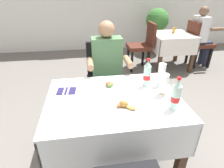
{
  "coord_description": "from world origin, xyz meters",
  "views": [
    {
      "loc": [
        -0.27,
        -1.24,
        1.59
      ],
      "look_at": [
        -0.05,
        0.19,
        0.81
      ],
      "focal_mm": 29.16,
      "sensor_mm": 36.0,
      "label": 1
    }
  ],
  "objects_px": {
    "chair_far_diner_seat": "(104,76)",
    "beer_glass_left": "(161,74)",
    "plate_far_diner": "(111,84)",
    "cola_bottle_secondary": "(176,95)",
    "background_chair_right": "(198,41)",
    "napkin_cutlery_set": "(67,91)",
    "background_chair_left": "(143,44)",
    "main_dining_table": "(114,113)",
    "cola_bottle_primary": "(147,74)",
    "potted_plant_corner": "(157,25)",
    "plate_near_camera": "(124,106)",
    "seated_diner_far": "(108,68)",
    "beer_glass_middle": "(164,84)",
    "background_dining_table": "(171,43)",
    "background_patron": "(201,34)",
    "background_table_tumbler": "(174,30)"
  },
  "relations": [
    {
      "from": "background_table_tumbler",
      "to": "main_dining_table",
      "type": "bearing_deg",
      "value": -125.41
    },
    {
      "from": "background_chair_right",
      "to": "plate_far_diner",
      "type": "bearing_deg",
      "value": -137.15
    },
    {
      "from": "main_dining_table",
      "to": "beer_glass_middle",
      "type": "distance_m",
      "value": 0.52
    },
    {
      "from": "seated_diner_far",
      "to": "background_chair_right",
      "type": "bearing_deg",
      "value": 35.31
    },
    {
      "from": "cola_bottle_primary",
      "to": "potted_plant_corner",
      "type": "distance_m",
      "value": 3.37
    },
    {
      "from": "plate_near_camera",
      "to": "beer_glass_left",
      "type": "bearing_deg",
      "value": 37.3
    },
    {
      "from": "plate_far_diner",
      "to": "background_table_tumbler",
      "type": "height_order",
      "value": "background_table_tumbler"
    },
    {
      "from": "plate_far_diner",
      "to": "beer_glass_middle",
      "type": "xyz_separation_m",
      "value": [
        0.44,
        -0.23,
        0.09
      ]
    },
    {
      "from": "plate_near_camera",
      "to": "napkin_cutlery_set",
      "type": "distance_m",
      "value": 0.58
    },
    {
      "from": "background_chair_left",
      "to": "background_patron",
      "type": "bearing_deg",
      "value": 0.0
    },
    {
      "from": "background_chair_right",
      "to": "cola_bottle_primary",
      "type": "bearing_deg",
      "value": -131.62
    },
    {
      "from": "cola_bottle_secondary",
      "to": "background_table_tumbler",
      "type": "distance_m",
      "value": 2.8
    },
    {
      "from": "seated_diner_far",
      "to": "cola_bottle_primary",
      "type": "distance_m",
      "value": 0.65
    },
    {
      "from": "beer_glass_left",
      "to": "cola_bottle_primary",
      "type": "bearing_deg",
      "value": 176.66
    },
    {
      "from": "beer_glass_middle",
      "to": "seated_diner_far",
      "type": "bearing_deg",
      "value": 118.58
    },
    {
      "from": "chair_far_diner_seat",
      "to": "background_chair_right",
      "type": "xyz_separation_m",
      "value": [
        2.2,
        1.42,
        0.0
      ]
    },
    {
      "from": "background_chair_right",
      "to": "potted_plant_corner",
      "type": "distance_m",
      "value": 1.18
    },
    {
      "from": "main_dining_table",
      "to": "seated_diner_far",
      "type": "height_order",
      "value": "seated_diner_far"
    },
    {
      "from": "background_dining_table",
      "to": "background_chair_right",
      "type": "bearing_deg",
      "value": -0.0
    },
    {
      "from": "cola_bottle_secondary",
      "to": "background_patron",
      "type": "distance_m",
      "value": 3.07
    },
    {
      "from": "background_chair_right",
      "to": "main_dining_table",
      "type": "bearing_deg",
      "value": -134.33
    },
    {
      "from": "background_dining_table",
      "to": "plate_far_diner",
      "type": "bearing_deg",
      "value": -127.85
    },
    {
      "from": "plate_far_diner",
      "to": "napkin_cutlery_set",
      "type": "distance_m",
      "value": 0.42
    },
    {
      "from": "cola_bottle_secondary",
      "to": "napkin_cutlery_set",
      "type": "relative_size",
      "value": 1.44
    },
    {
      "from": "main_dining_table",
      "to": "beer_glass_middle",
      "type": "bearing_deg",
      "value": -2.43
    },
    {
      "from": "background_dining_table",
      "to": "potted_plant_corner",
      "type": "relative_size",
      "value": 0.71
    },
    {
      "from": "background_dining_table",
      "to": "background_patron",
      "type": "relative_size",
      "value": 0.64
    },
    {
      "from": "main_dining_table",
      "to": "plate_near_camera",
      "type": "bearing_deg",
      "value": -72.0
    },
    {
      "from": "beer_glass_left",
      "to": "background_chair_right",
      "type": "distance_m",
      "value": 2.72
    },
    {
      "from": "plate_far_diner",
      "to": "beer_glass_left",
      "type": "bearing_deg",
      "value": -6.57
    },
    {
      "from": "seated_diner_far",
      "to": "cola_bottle_secondary",
      "type": "xyz_separation_m",
      "value": [
        0.41,
        -0.95,
        0.14
      ]
    },
    {
      "from": "main_dining_table",
      "to": "potted_plant_corner",
      "type": "distance_m",
      "value": 3.67
    },
    {
      "from": "background_table_tumbler",
      "to": "potted_plant_corner",
      "type": "xyz_separation_m",
      "value": [
        0.01,
        0.98,
        -0.07
      ]
    },
    {
      "from": "chair_far_diner_seat",
      "to": "plate_near_camera",
      "type": "distance_m",
      "value": 1.02
    },
    {
      "from": "plate_far_diner",
      "to": "cola_bottle_secondary",
      "type": "distance_m",
      "value": 0.64
    },
    {
      "from": "chair_far_diner_seat",
      "to": "beer_glass_left",
      "type": "distance_m",
      "value": 0.88
    },
    {
      "from": "background_chair_left",
      "to": "plate_far_diner",
      "type": "bearing_deg",
      "value": -115.46
    },
    {
      "from": "main_dining_table",
      "to": "cola_bottle_primary",
      "type": "bearing_deg",
      "value": 25.71
    },
    {
      "from": "plate_near_camera",
      "to": "potted_plant_corner",
      "type": "relative_size",
      "value": 0.22
    },
    {
      "from": "napkin_cutlery_set",
      "to": "background_chair_left",
      "type": "relative_size",
      "value": 0.2
    },
    {
      "from": "seated_diner_far",
      "to": "potted_plant_corner",
      "type": "height_order",
      "value": "seated_diner_far"
    },
    {
      "from": "main_dining_table",
      "to": "cola_bottle_secondary",
      "type": "relative_size",
      "value": 4.19
    },
    {
      "from": "background_patron",
      "to": "main_dining_table",
      "type": "bearing_deg",
      "value": -134.96
    },
    {
      "from": "seated_diner_far",
      "to": "background_chair_left",
      "type": "relative_size",
      "value": 1.3
    },
    {
      "from": "beer_glass_left",
      "to": "cola_bottle_secondary",
      "type": "distance_m",
      "value": 0.4
    },
    {
      "from": "chair_far_diner_seat",
      "to": "background_chair_left",
      "type": "xyz_separation_m",
      "value": [
        0.97,
        1.42,
        0.0
      ]
    },
    {
      "from": "seated_diner_far",
      "to": "background_chair_left",
      "type": "xyz_separation_m",
      "value": [
        0.93,
        1.53,
        -0.16
      ]
    },
    {
      "from": "background_chair_right",
      "to": "cola_bottle_secondary",
      "type": "bearing_deg",
      "value": -125.21
    },
    {
      "from": "cola_bottle_primary",
      "to": "background_dining_table",
      "type": "distance_m",
      "value": 2.44
    },
    {
      "from": "plate_near_camera",
      "to": "background_chair_left",
      "type": "distance_m",
      "value": 2.59
    }
  ]
}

